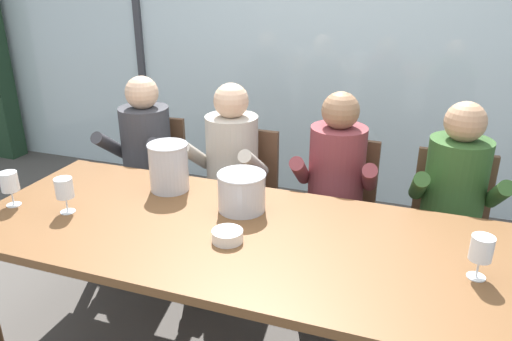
% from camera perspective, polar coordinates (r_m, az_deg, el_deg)
% --- Properties ---
extents(ground, '(14.00, 14.00, 0.00)m').
position_cam_1_polar(ground, '(3.39, 3.75, -9.96)').
color(ground, '#4C4742').
extents(window_glass_panel, '(7.60, 0.03, 2.60)m').
position_cam_1_polar(window_glass_panel, '(3.97, 8.81, 14.73)').
color(window_glass_panel, silver).
rests_on(window_glass_panel, ground).
extents(window_mullion_left, '(0.06, 0.06, 2.60)m').
position_cam_1_polar(window_mullion_left, '(4.60, -13.42, 15.41)').
color(window_mullion_left, '#38383D').
rests_on(window_mullion_left, ground).
extents(hillside_vineyard, '(13.60, 2.40, 1.68)m').
position_cam_1_polar(hillside_vineyard, '(8.03, 14.58, 14.72)').
color(hillside_vineyard, '#568942').
rests_on(hillside_vineyard, ground).
extents(dining_table, '(2.40, 0.99, 0.74)m').
position_cam_1_polar(dining_table, '(2.23, -3.05, -8.38)').
color(dining_table, brown).
rests_on(dining_table, ground).
extents(chair_near_curtain, '(0.48, 0.48, 0.88)m').
position_cam_1_polar(chair_near_curtain, '(3.45, -11.98, -0.22)').
color(chair_near_curtain, brown).
rests_on(chair_near_curtain, ground).
extents(chair_left_of_center, '(0.44, 0.44, 0.88)m').
position_cam_1_polar(chair_left_of_center, '(3.14, -1.71, -2.07)').
color(chair_left_of_center, brown).
rests_on(chair_left_of_center, ground).
extents(chair_center, '(0.46, 0.46, 0.88)m').
position_cam_1_polar(chair_center, '(3.01, 9.46, -3.48)').
color(chair_center, brown).
rests_on(chair_center, ground).
extents(chair_right_of_center, '(0.45, 0.45, 0.88)m').
position_cam_1_polar(chair_right_of_center, '(2.96, 21.48, -5.30)').
color(chair_right_of_center, brown).
rests_on(chair_right_of_center, ground).
extents(person_charcoal_jacket, '(0.48, 0.62, 1.20)m').
position_cam_1_polar(person_charcoal_jacket, '(3.24, -13.17, 1.46)').
color(person_charcoal_jacket, '#38383D').
rests_on(person_charcoal_jacket, ground).
extents(person_beige_jumper, '(0.47, 0.62, 1.20)m').
position_cam_1_polar(person_beige_jumper, '(2.98, -3.36, 0.11)').
color(person_beige_jumper, '#B7AD9E').
rests_on(person_beige_jumper, ground).
extents(person_maroon_top, '(0.48, 0.63, 1.20)m').
position_cam_1_polar(person_maroon_top, '(2.80, 9.10, -1.59)').
color(person_maroon_top, brown).
rests_on(person_maroon_top, ground).
extents(person_olive_shirt, '(0.48, 0.63, 1.20)m').
position_cam_1_polar(person_olive_shirt, '(2.78, 22.06, -3.28)').
color(person_olive_shirt, '#2D5123').
rests_on(person_olive_shirt, ground).
extents(ice_bucket_primary, '(0.23, 0.23, 0.19)m').
position_cam_1_polar(ice_bucket_primary, '(2.33, -1.68, -2.39)').
color(ice_bucket_primary, '#B7B7BC').
rests_on(ice_bucket_primary, dining_table).
extents(ice_bucket_secondary, '(0.21, 0.21, 0.25)m').
position_cam_1_polar(ice_bucket_secondary, '(2.57, -10.11, 0.50)').
color(ice_bucket_secondary, '#B7B7BC').
rests_on(ice_bucket_secondary, dining_table).
extents(tasting_bowl, '(0.13, 0.13, 0.05)m').
position_cam_1_polar(tasting_bowl, '(2.10, -3.34, -7.58)').
color(tasting_bowl, silver).
rests_on(tasting_bowl, dining_table).
extents(wine_glass_by_left_taster, '(0.08, 0.08, 0.17)m').
position_cam_1_polar(wine_glass_by_left_taster, '(2.47, -21.38, -2.08)').
color(wine_glass_by_left_taster, silver).
rests_on(wine_glass_by_left_taster, dining_table).
extents(wine_glass_near_bucket, '(0.08, 0.08, 0.17)m').
position_cam_1_polar(wine_glass_near_bucket, '(2.65, -26.72, -1.33)').
color(wine_glass_near_bucket, silver).
rests_on(wine_glass_near_bucket, dining_table).
extents(wine_glass_center_pour, '(0.08, 0.08, 0.17)m').
position_cam_1_polar(wine_glass_center_pour, '(2.00, 24.72, -8.42)').
color(wine_glass_center_pour, silver).
rests_on(wine_glass_center_pour, dining_table).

